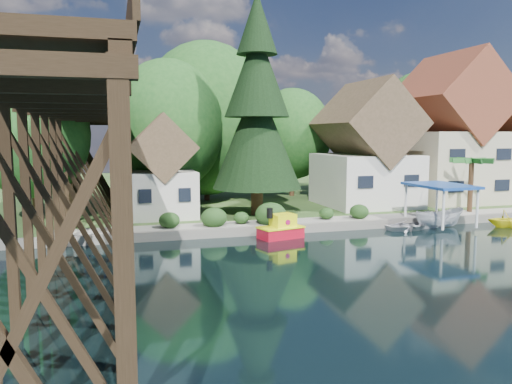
% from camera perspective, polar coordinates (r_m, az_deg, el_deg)
% --- Properties ---
extents(ground, '(140.00, 140.00, 0.00)m').
position_cam_1_polar(ground, '(28.69, 14.93, -7.31)').
color(ground, black).
rests_on(ground, ground).
extents(bank, '(140.00, 52.00, 0.50)m').
position_cam_1_polar(bank, '(59.99, -1.85, 0.38)').
color(bank, '#27461C').
rests_on(bank, ground).
extents(seawall, '(60.00, 0.40, 0.62)m').
position_cam_1_polar(seawall, '(37.36, 13.97, -3.56)').
color(seawall, slate).
rests_on(seawall, ground).
extents(promenade, '(50.00, 2.60, 0.06)m').
position_cam_1_polar(promenade, '(39.43, 15.57, -2.75)').
color(promenade, gray).
rests_on(promenade, bank).
extents(trestle_bridge, '(4.12, 44.18, 9.30)m').
position_cam_1_polar(trestle_bridge, '(29.12, -19.02, 3.41)').
color(trestle_bridge, black).
rests_on(trestle_bridge, ground).
extents(house_left, '(7.64, 8.64, 11.02)m').
position_cam_1_polar(house_left, '(45.27, 12.42, 4.39)').
color(house_left, silver).
rests_on(house_left, bank).
extents(house_center, '(8.65, 9.18, 13.89)m').
position_cam_1_polar(house_center, '(50.52, 21.27, 5.76)').
color(house_center, '#BAB191').
rests_on(house_center, bank).
extents(shed, '(5.09, 5.40, 7.85)m').
position_cam_1_polar(shed, '(38.63, -10.75, 2.11)').
color(shed, silver).
rests_on(shed, bank).
extents(bg_trees, '(49.90, 13.30, 10.57)m').
position_cam_1_polar(bg_trees, '(47.67, 3.04, 7.22)').
color(bg_trees, '#382314').
rests_on(bg_trees, bank).
extents(shrubs, '(15.76, 2.47, 1.70)m').
position_cam_1_polar(shrubs, '(34.99, 0.63, -2.52)').
color(shrubs, '#1B3D16').
rests_on(shrubs, bank).
extents(conifer, '(6.91, 6.91, 17.03)m').
position_cam_1_polar(conifer, '(38.88, 0.11, 9.44)').
color(conifer, '#382314').
rests_on(conifer, bank).
extents(palm_tree, '(4.03, 4.03, 4.65)m').
position_cam_1_polar(palm_tree, '(43.48, 23.44, 3.15)').
color(palm_tree, '#382314').
rests_on(palm_tree, bank).
extents(tugboat, '(3.21, 2.27, 2.10)m').
position_cam_1_polar(tugboat, '(32.85, 2.88, -4.20)').
color(tugboat, red).
rests_on(tugboat, ground).
extents(boat_white_a, '(3.52, 2.58, 0.71)m').
position_cam_1_polar(boat_white_a, '(37.33, 17.08, -3.60)').
color(boat_white_a, silver).
rests_on(boat_white_a, ground).
extents(boat_canopy, '(4.05, 5.06, 3.20)m').
position_cam_1_polar(boat_canopy, '(38.62, 20.25, -1.85)').
color(boat_canopy, silver).
rests_on(boat_canopy, ground).
extents(boat_yellow, '(3.18, 2.91, 1.42)m').
position_cam_1_polar(boat_yellow, '(40.80, 26.68, -2.66)').
color(boat_yellow, yellow).
rests_on(boat_yellow, ground).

